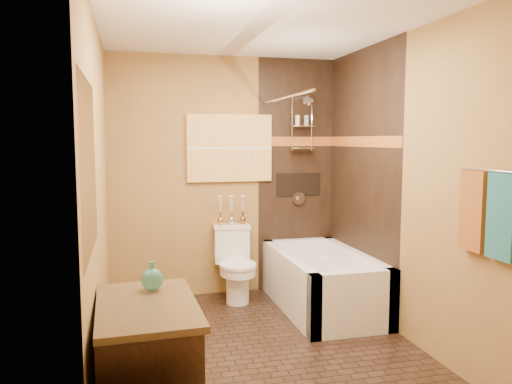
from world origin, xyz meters
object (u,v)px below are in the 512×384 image
object	(u,v)px
toilet	(235,263)
vanity	(147,371)
bathtub	(322,286)
sunset_painting	(230,148)

from	to	relation	value
toilet	vanity	distance (m)	2.41
toilet	vanity	world-z (taller)	vanity
bathtub	sunset_painting	bearing A→B (deg)	136.50
sunset_painting	vanity	xyz separation A→B (m)	(-0.96, -2.47, -1.17)
bathtub	vanity	distance (m)	2.46
bathtub	vanity	bearing A→B (deg)	-134.67
toilet	vanity	bearing A→B (deg)	-108.40
sunset_painting	bathtub	bearing A→B (deg)	-43.50
sunset_painting	bathtub	distance (m)	1.70
toilet	sunset_painting	bearing A→B (deg)	95.04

